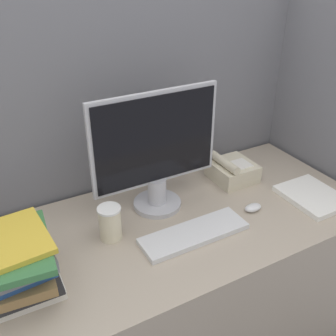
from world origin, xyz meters
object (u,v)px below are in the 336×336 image
at_px(monitor, 155,154).
at_px(mouse, 253,208).
at_px(book_stack, 14,263).
at_px(coffee_cup, 110,223).
at_px(keyboard, 194,233).
at_px(desk_telephone, 232,170).

xyz_separation_m(monitor, mouse, (0.32, -0.22, -0.22)).
xyz_separation_m(mouse, book_stack, (-0.89, 0.04, 0.08)).
bearing_deg(coffee_cup, monitor, 22.98).
bearing_deg(keyboard, monitor, 97.87).
relative_size(coffee_cup, book_stack, 0.40).
bearing_deg(monitor, coffee_cup, -157.02).
xyz_separation_m(monitor, keyboard, (0.03, -0.24, -0.22)).
xyz_separation_m(keyboard, coffee_cup, (-0.26, 0.14, 0.05)).
bearing_deg(coffee_cup, mouse, -12.01).
bearing_deg(book_stack, monitor, 17.31).
distance_m(monitor, book_stack, 0.61).
distance_m(keyboard, book_stack, 0.61).
distance_m(monitor, mouse, 0.44).
bearing_deg(book_stack, mouse, -2.53).
height_order(coffee_cup, desk_telephone, coffee_cup).
height_order(monitor, coffee_cup, monitor).
height_order(keyboard, desk_telephone, desk_telephone).
bearing_deg(mouse, keyboard, -176.18).
distance_m(book_stack, desk_telephone, 0.98).
distance_m(mouse, desk_telephone, 0.25).
bearing_deg(coffee_cup, desk_telephone, 10.96).
bearing_deg(keyboard, mouse, 3.82).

